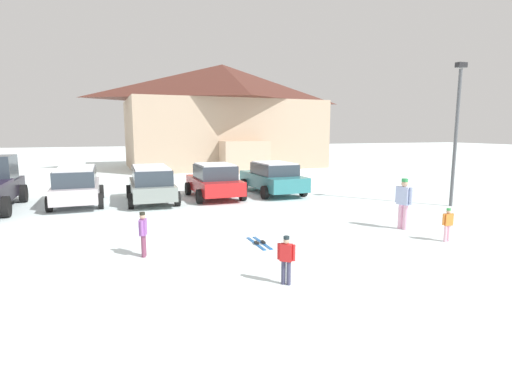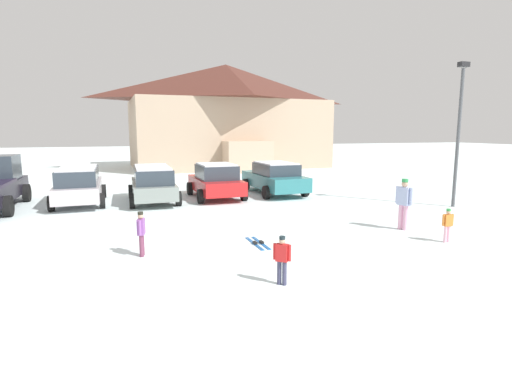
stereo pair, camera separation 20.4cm
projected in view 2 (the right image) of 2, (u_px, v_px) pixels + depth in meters
ground at (430, 335)px, 6.33m from camera, size 160.00×160.00×0.00m
ski_lodge at (227, 116)px, 35.32m from camera, size 17.12×12.02×8.87m
parked_silver_wagon at (79, 184)px, 17.43m from camera, size 2.20×4.62×1.64m
parked_grey_wagon at (153, 183)px, 17.97m from camera, size 2.14×4.48×1.62m
parked_red_sedan at (216, 181)px, 19.01m from camera, size 2.33×4.14×1.65m
parked_teal_hatchback at (274, 178)px, 20.31m from camera, size 2.38×4.76×1.62m
skier_adult_in_blue_parka at (404, 201)px, 12.90m from camera, size 0.34×0.60×1.67m
skier_child_in_orange_jacket at (448, 224)px, 11.47m from camera, size 0.37×0.16×0.99m
skier_child_in_purple_jacket at (141, 231)px, 10.20m from camera, size 0.22×0.42×1.16m
skier_child_in_red_jacket at (282, 257)px, 8.30m from camera, size 0.32×0.28×1.05m
pair_of_skis at (258, 243)px, 11.40m from camera, size 0.33×1.38×0.08m
lamp_post at (459, 128)px, 16.47m from camera, size 0.44×0.24×5.94m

